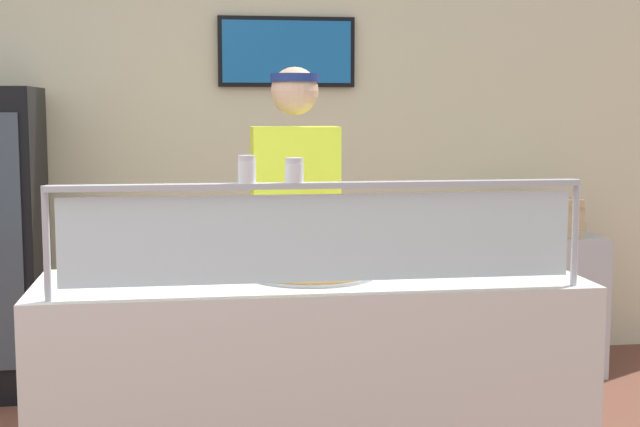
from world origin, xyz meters
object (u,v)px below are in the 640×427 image
pizza_server (325,267)px  pizza_box_stack (538,215)px  parmesan_shaker (247,171)px  pepper_flake_shaker (294,172)px  pizza_tray (312,272)px  worker_figure (296,238)px

pizza_server → pizza_box_stack: pizza_box_stack is taller
parmesan_shaker → pepper_flake_shaker: bearing=0.0°
pizza_tray → pizza_server: 0.05m
pepper_flake_shaker → worker_figure: bearing=82.7°
pizza_server → worker_figure: worker_figure is taller
parmesan_shaker → pizza_tray: bearing=49.7°
pizza_tray → pizza_box_stack: (1.61, 1.78, -0.02)m
pizza_tray → pizza_server: size_ratio=1.72×
pepper_flake_shaker → pizza_box_stack: bearing=50.6°
pizza_tray → worker_figure: size_ratio=0.27×
worker_figure → parmesan_shaker: bearing=-106.7°
pizza_server → parmesan_shaker: (-0.31, -0.29, 0.38)m
parmesan_shaker → worker_figure: (0.28, 0.93, -0.37)m
pepper_flake_shaker → parmesan_shaker: bearing=180.0°
pizza_tray → pepper_flake_shaker: pepper_flake_shaker is taller
worker_figure → pizza_box_stack: 1.97m
pizza_box_stack → worker_figure: bearing=-144.0°
pizza_tray → pepper_flake_shaker: size_ratio=5.73×
pizza_server → worker_figure: bearing=97.0°
pizza_tray → pizza_box_stack: 2.39m
parmesan_shaker → pepper_flake_shaker: 0.16m
pizza_tray → worker_figure: (0.02, 0.62, 0.04)m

